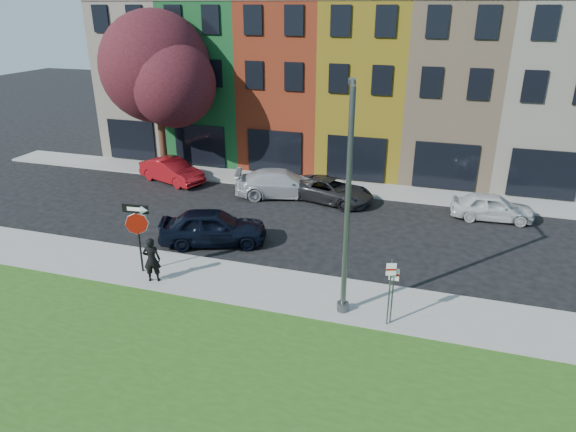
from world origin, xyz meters
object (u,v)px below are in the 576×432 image
(stop_sign, at_px, (137,224))
(street_lamp, at_px, (347,205))
(sedan_near, at_px, (213,227))
(man, at_px, (152,260))

(stop_sign, xyz_separation_m, street_lamp, (8.01, -0.18, 1.79))
(stop_sign, bearing_deg, sedan_near, 61.38)
(stop_sign, xyz_separation_m, man, (0.81, -0.51, -1.12))
(stop_sign, height_order, sedan_near, stop_sign)
(stop_sign, distance_m, man, 1.48)
(stop_sign, distance_m, street_lamp, 8.21)
(sedan_near, relative_size, street_lamp, 0.67)
(sedan_near, height_order, street_lamp, street_lamp)
(man, relative_size, sedan_near, 0.35)
(stop_sign, relative_size, man, 1.59)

